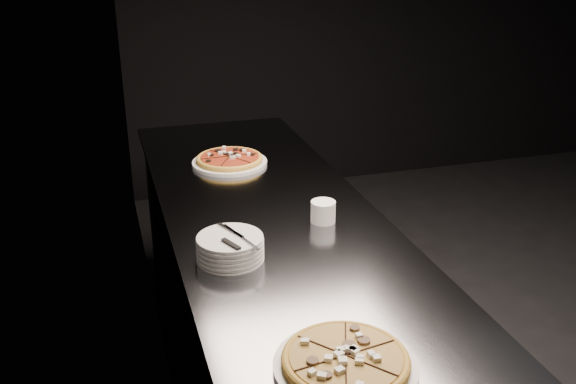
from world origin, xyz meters
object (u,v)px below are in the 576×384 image
object	(u,v)px
pizza_tomato	(230,160)
cutlery	(233,238)
ramekin	(323,211)
counter	(276,328)
plate_stack	(230,248)
pizza_mushroom	(346,362)

from	to	relation	value
pizza_tomato	cutlery	distance (m)	0.86
ramekin	counter	bearing A→B (deg)	151.39
pizza_tomato	ramekin	size ratio (longest dim) A/B	3.75
cutlery	counter	bearing A→B (deg)	29.32
pizza_tomato	plate_stack	size ratio (longest dim) A/B	1.58
pizza_mushroom	pizza_tomato	distance (m)	1.42
ramekin	pizza_mushroom	bearing A→B (deg)	-106.09
counter	ramekin	distance (m)	0.53
pizza_tomato	ramekin	world-z (taller)	ramekin
pizza_mushroom	cutlery	xyz separation A→B (m)	(-0.13, 0.58, 0.06)
counter	ramekin	bearing A→B (deg)	-28.61
pizza_mushroom	ramekin	xyz separation A→B (m)	(0.22, 0.77, 0.02)
ramekin	cutlery	bearing A→B (deg)	-152.02
pizza_mushroom	cutlery	world-z (taller)	cutlery
pizza_tomato	cutlery	xyz separation A→B (m)	(-0.17, -0.84, 0.06)
pizza_mushroom	cutlery	bearing A→B (deg)	102.82
pizza_mushroom	ramekin	world-z (taller)	ramekin
counter	pizza_tomato	size ratio (longest dim) A/B	7.66
pizza_mushroom	plate_stack	world-z (taller)	plate_stack
counter	plate_stack	distance (m)	0.60
counter	pizza_tomato	xyz separation A→B (m)	(-0.04, 0.58, 0.48)
pizza_mushroom	ramekin	size ratio (longest dim) A/B	3.97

